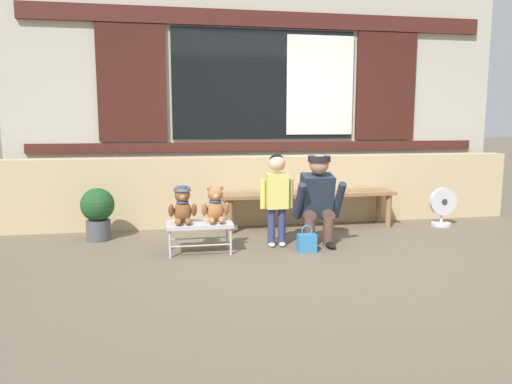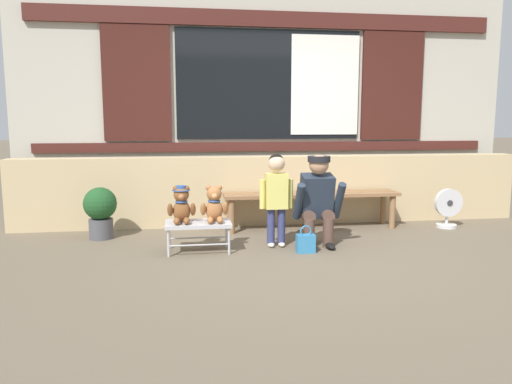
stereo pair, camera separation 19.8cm
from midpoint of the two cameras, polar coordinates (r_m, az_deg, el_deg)
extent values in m
plane|color=brown|center=(4.89, 6.30, -7.04)|extent=(60.00, 60.00, 0.00)
cube|color=tan|center=(6.17, 3.05, 0.23)|extent=(6.35, 0.25, 0.85)
cube|color=#B7B2A3|center=(6.64, 2.24, 12.70)|extent=(6.48, 0.20, 3.60)
cube|color=#471E19|center=(6.51, 2.39, 5.31)|extent=(5.96, 0.04, 0.12)
cube|color=black|center=(6.53, 2.42, 12.34)|extent=(2.40, 0.03, 1.40)
cube|color=silver|center=(6.69, 8.88, 12.15)|extent=(0.91, 0.02, 1.29)
cube|color=#3D1914|center=(6.42, -12.81, 12.21)|extent=(0.84, 0.05, 1.43)
cube|color=#3D1914|center=(7.02, 16.33, 11.73)|extent=(0.84, 0.05, 1.43)
cube|color=#471E19|center=(6.62, 2.49, 19.45)|extent=(5.96, 0.06, 0.20)
cube|color=#8E6642|center=(5.77, 7.78, -0.44)|extent=(2.10, 0.11, 0.04)
cube|color=#8E6642|center=(5.91, 7.39, -0.24)|extent=(2.10, 0.11, 0.04)
cube|color=#8E6642|center=(6.04, 7.03, -0.04)|extent=(2.10, 0.11, 0.04)
cylinder|color=#8E6642|center=(5.62, -1.83, -2.88)|extent=(0.07, 0.07, 0.40)
cylinder|color=#8E6642|center=(5.90, -2.14, -2.35)|extent=(0.07, 0.07, 0.40)
cylinder|color=#8E6642|center=(6.15, 16.46, -2.26)|extent=(0.07, 0.07, 0.40)
cylinder|color=#8E6642|center=(6.40, 15.42, -1.81)|extent=(0.07, 0.07, 0.40)
cube|color=#BCBCC1|center=(4.86, -5.57, -3.70)|extent=(0.64, 0.36, 0.04)
cylinder|color=#BCBCC1|center=(4.74, -8.97, -5.93)|extent=(0.02, 0.02, 0.26)
cylinder|color=#BCBCC1|center=(5.04, -8.93, -5.09)|extent=(0.02, 0.02, 0.26)
cylinder|color=#BCBCC1|center=(4.77, -1.95, -5.75)|extent=(0.02, 0.02, 0.26)
cylinder|color=#BCBCC1|center=(5.06, -2.33, -4.93)|extent=(0.02, 0.02, 0.26)
cylinder|color=#BCBCC1|center=(4.76, -5.45, -6.16)|extent=(0.58, 0.02, 0.02)
cylinder|color=#BCBCC1|center=(5.05, -5.62, -5.32)|extent=(0.58, 0.02, 0.02)
ellipsoid|color=brown|center=(4.85, -7.49, -2.22)|extent=(0.17, 0.14, 0.22)
sphere|color=brown|center=(4.81, -7.52, -0.29)|extent=(0.15, 0.15, 0.15)
sphere|color=#AE6E42|center=(4.76, -7.51, -0.53)|extent=(0.06, 0.06, 0.06)
sphere|color=brown|center=(4.82, -8.16, 0.40)|extent=(0.06, 0.06, 0.06)
ellipsoid|color=brown|center=(4.82, -8.80, -2.08)|extent=(0.06, 0.11, 0.16)
ellipsoid|color=brown|center=(4.75, -8.01, -3.37)|extent=(0.06, 0.15, 0.06)
sphere|color=brown|center=(4.82, -6.91, 0.43)|extent=(0.06, 0.06, 0.06)
ellipsoid|color=brown|center=(4.82, -6.18, -2.02)|extent=(0.06, 0.11, 0.16)
ellipsoid|color=brown|center=(4.75, -6.89, -3.35)|extent=(0.06, 0.15, 0.06)
torus|color=#335699|center=(4.83, -7.51, -1.12)|extent=(0.13, 0.13, 0.02)
cylinder|color=#335699|center=(4.81, -7.53, 0.20)|extent=(0.17, 0.17, 0.01)
cylinder|color=#335699|center=(4.81, -7.54, 0.47)|extent=(0.10, 0.10, 0.04)
ellipsoid|color=#A86B3D|center=(4.87, -3.71, -2.13)|extent=(0.17, 0.14, 0.22)
sphere|color=#A86B3D|center=(4.83, -3.72, -0.21)|extent=(0.15, 0.15, 0.15)
sphere|color=#E1955B|center=(4.78, -3.67, -0.45)|extent=(0.06, 0.06, 0.06)
sphere|color=#A86B3D|center=(4.83, -4.36, 0.48)|extent=(0.06, 0.06, 0.06)
ellipsoid|color=#A86B3D|center=(4.82, -4.99, -1.99)|extent=(0.06, 0.11, 0.16)
ellipsoid|color=#A86B3D|center=(4.76, -4.16, -3.28)|extent=(0.06, 0.15, 0.06)
sphere|color=#A86B3D|center=(4.83, -3.12, 0.50)|extent=(0.06, 0.06, 0.06)
ellipsoid|color=#A86B3D|center=(4.84, -2.39, -1.93)|extent=(0.06, 0.11, 0.16)
ellipsoid|color=#A86B3D|center=(4.77, -3.04, -3.25)|extent=(0.06, 0.15, 0.06)
torus|color=#335699|center=(4.84, -3.72, -1.04)|extent=(0.13, 0.13, 0.02)
cylinder|color=navy|center=(5.05, 2.86, -3.94)|extent=(0.08, 0.08, 0.36)
ellipsoid|color=silver|center=(5.08, 2.89, -6.14)|extent=(0.07, 0.12, 0.05)
cylinder|color=navy|center=(5.07, 4.09, -3.90)|extent=(0.08, 0.08, 0.36)
ellipsoid|color=silver|center=(5.10, 4.11, -6.09)|extent=(0.07, 0.12, 0.05)
cube|color=#DBD166|center=(5.00, 3.51, 0.12)|extent=(0.22, 0.15, 0.36)
cylinder|color=#DBD166|center=(4.97, 1.87, -0.26)|extent=(0.06, 0.06, 0.30)
cylinder|color=#DBD166|center=(5.03, 5.13, -0.18)|extent=(0.06, 0.06, 0.30)
sphere|color=#DBB28E|center=(4.96, 3.54, 3.32)|extent=(0.17, 0.17, 0.17)
sphere|color=black|center=(4.97, 3.52, 3.56)|extent=(0.16, 0.16, 0.16)
cylinder|color=brown|center=(5.06, 7.32, -4.79)|extent=(0.11, 0.11, 0.30)
cylinder|color=brown|center=(5.15, 6.94, -2.60)|extent=(0.13, 0.32, 0.13)
ellipsoid|color=black|center=(5.01, 7.54, -6.33)|extent=(0.09, 0.20, 0.06)
cylinder|color=brown|center=(5.11, 9.49, -4.69)|extent=(0.11, 0.11, 0.30)
cylinder|color=brown|center=(5.21, 9.07, -2.53)|extent=(0.13, 0.32, 0.13)
ellipsoid|color=black|center=(5.07, 9.73, -6.21)|extent=(0.09, 0.20, 0.06)
cube|color=#232D3D|center=(5.12, 8.15, -0.43)|extent=(0.32, 0.30, 0.47)
cylinder|color=#232D3D|center=(4.97, 6.14, -1.11)|extent=(0.08, 0.28, 0.40)
cylinder|color=#232D3D|center=(5.09, 10.72, -0.99)|extent=(0.08, 0.28, 0.40)
sphere|color=tan|center=(5.01, 8.45, 3.18)|extent=(0.20, 0.20, 0.20)
cylinder|color=black|center=(5.01, 8.47, 3.81)|extent=(0.23, 0.23, 0.06)
cube|color=brown|center=(5.28, 9.82, -1.74)|extent=(0.10, 0.22, 0.16)
cube|color=teal|center=(4.89, 6.95, -5.96)|extent=(0.18, 0.11, 0.18)
torus|color=teal|center=(4.86, 6.97, -4.53)|extent=(0.11, 0.01, 0.11)
cylinder|color=#4C4C51|center=(5.65, -16.60, -4.11)|extent=(0.26, 0.26, 0.22)
sphere|color=#1E4C23|center=(5.59, -16.72, -1.31)|extent=(0.36, 0.36, 0.36)
cylinder|color=silver|center=(6.45, 22.08, -3.66)|extent=(0.24, 0.24, 0.04)
cylinder|color=silver|center=(6.44, 22.11, -3.05)|extent=(0.04, 0.04, 0.10)
cylinder|color=silver|center=(6.38, 22.31, -1.15)|extent=(0.34, 0.06, 0.34)
cylinder|color=#333338|center=(6.38, 22.31, -1.15)|extent=(0.07, 0.08, 0.07)
camera|label=1|loc=(0.10, -88.89, 0.16)|focal=34.41mm
camera|label=2|loc=(0.10, 91.11, -0.16)|focal=34.41mm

